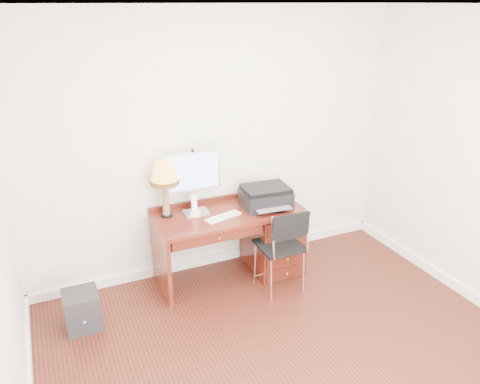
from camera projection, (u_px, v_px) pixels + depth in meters
name	position (u px, v px, depth m)	size (l,w,h in m)	color
ground	(297.00, 361.00, 3.80)	(4.00, 4.00, 0.00)	#36130C
room_shell	(262.00, 313.00, 4.32)	(4.00, 4.00, 4.00)	white
desk	(257.00, 236.00, 4.96)	(1.50, 0.67, 0.75)	#5E1E13
monitor	(194.00, 175.00, 4.56)	(0.55, 0.18, 0.63)	silver
keyboard	(223.00, 217.00, 4.58)	(0.38, 0.11, 0.01)	white
mouse_pad	(276.00, 209.00, 4.75)	(0.19, 0.19, 0.04)	black
printer	(266.00, 196.00, 4.81)	(0.51, 0.41, 0.21)	black
leg_lamp	(164.00, 176.00, 4.46)	(0.28, 0.28, 0.58)	black
phone	(195.00, 210.00, 4.61)	(0.12, 0.12, 0.21)	white
pen_cup	(247.00, 198.00, 4.91)	(0.08, 0.08, 0.10)	black
chair	(283.00, 242.00, 4.54)	(0.43, 0.43, 0.90)	black
equipment_box	(82.00, 310.00, 4.15)	(0.30, 0.30, 0.35)	black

